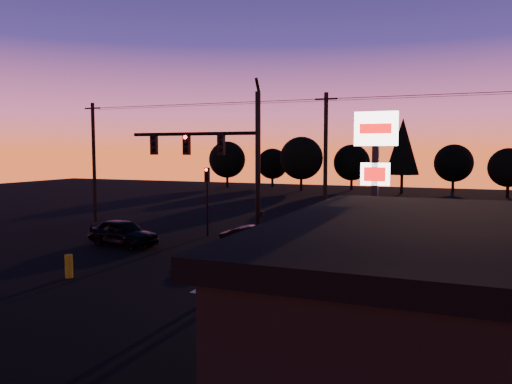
% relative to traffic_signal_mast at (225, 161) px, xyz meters
% --- Properties ---
extents(ground, '(120.00, 120.00, 0.00)m').
position_rel_traffic_signal_mast_xyz_m(ground, '(0.10, -3.99, -4.94)').
color(ground, black).
rests_on(ground, ground).
extents(lane_arrow, '(1.20, 3.10, 0.01)m').
position_rel_traffic_signal_mast_xyz_m(lane_arrow, '(0.60, -2.33, -4.93)').
color(lane_arrow, beige).
rests_on(lane_arrow, ground).
extents(traffic_signal_mast, '(6.79, 0.52, 8.58)m').
position_rel_traffic_signal_mast_xyz_m(traffic_signal_mast, '(0.00, 0.00, 0.00)').
color(traffic_signal_mast, black).
rests_on(traffic_signal_mast, ground).
extents(secondary_signal, '(0.30, 0.31, 4.35)m').
position_rel_traffic_signal_mast_xyz_m(secondary_signal, '(-4.90, 7.49, -2.07)').
color(secondary_signal, black).
rests_on(secondary_signal, ground).
extents(pylon_sign, '(1.50, 0.28, 6.80)m').
position_rel_traffic_signal_mast_xyz_m(pylon_sign, '(7.10, -2.49, -0.02)').
color(pylon_sign, black).
rests_on(pylon_sign, ground).
extents(utility_pole_0, '(1.40, 0.26, 9.00)m').
position_rel_traffic_signal_mast_xyz_m(utility_pole_0, '(-15.90, 10.01, -0.34)').
color(utility_pole_0, black).
rests_on(utility_pole_0, ground).
extents(utility_pole_1, '(1.40, 0.26, 9.00)m').
position_rel_traffic_signal_mast_xyz_m(utility_pole_1, '(2.10, 10.01, -0.34)').
color(utility_pole_1, black).
rests_on(utility_pole_1, ground).
extents(power_wires, '(36.00, 1.22, 0.07)m').
position_rel_traffic_signal_mast_xyz_m(power_wires, '(2.10, 10.01, 3.63)').
color(power_wires, black).
rests_on(power_wires, ground).
extents(bollard, '(0.33, 0.33, 1.00)m').
position_rel_traffic_signal_mast_xyz_m(bollard, '(-5.48, -4.06, -4.44)').
color(bollard, '#BAA911').
rests_on(bollard, ground).
extents(tree_0, '(5.36, 5.36, 6.74)m').
position_rel_traffic_signal_mast_xyz_m(tree_0, '(-21.90, 46.01, -0.88)').
color(tree_0, black).
rests_on(tree_0, ground).
extents(tree_1, '(4.54, 4.54, 5.71)m').
position_rel_traffic_signal_mast_xyz_m(tree_1, '(-15.90, 49.01, -1.50)').
color(tree_1, black).
rests_on(tree_1, ground).
extents(tree_2, '(5.77, 5.78, 7.26)m').
position_rel_traffic_signal_mast_xyz_m(tree_2, '(-9.90, 44.01, -0.57)').
color(tree_2, black).
rests_on(tree_2, ground).
extents(tree_3, '(4.95, 4.95, 6.22)m').
position_rel_traffic_signal_mast_xyz_m(tree_3, '(-3.90, 48.01, -1.19)').
color(tree_3, black).
rests_on(tree_3, ground).
extents(tree_4, '(4.18, 4.18, 9.50)m').
position_rel_traffic_signal_mast_xyz_m(tree_4, '(3.10, 45.01, 0.99)').
color(tree_4, black).
rests_on(tree_4, ground).
extents(tree_5, '(4.95, 4.95, 6.22)m').
position_rel_traffic_signal_mast_xyz_m(tree_5, '(9.10, 50.01, -1.19)').
color(tree_5, black).
rests_on(tree_5, ground).
extents(tree_6, '(4.54, 4.54, 5.71)m').
position_rel_traffic_signal_mast_xyz_m(tree_6, '(15.10, 44.01, -1.50)').
color(tree_6, black).
rests_on(tree_6, ground).
extents(car_left, '(4.69, 2.57, 1.51)m').
position_rel_traffic_signal_mast_xyz_m(car_left, '(-7.83, 2.75, -4.18)').
color(car_left, black).
rests_on(car_left, ground).
extents(car_mid, '(4.00, 1.52, 1.30)m').
position_rel_traffic_signal_mast_xyz_m(car_mid, '(-0.22, 4.34, -4.28)').
color(car_mid, black).
rests_on(car_mid, ground).
extents(car_right, '(4.55, 3.18, 1.22)m').
position_rel_traffic_signal_mast_xyz_m(car_right, '(7.81, 3.93, -4.32)').
color(car_right, black).
rests_on(car_right, ground).
extents(suv_parked, '(2.50, 5.29, 1.46)m').
position_rel_traffic_signal_mast_xyz_m(suv_parked, '(11.14, -5.44, -4.21)').
color(suv_parked, black).
rests_on(suv_parked, ground).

